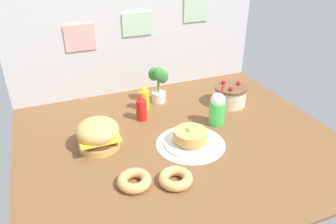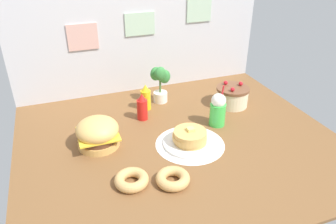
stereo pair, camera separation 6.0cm
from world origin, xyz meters
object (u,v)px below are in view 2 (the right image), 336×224
object	(u,v)px
layer_cake	(232,96)
donut_chocolate	(173,178)
pancake_stack	(190,138)
potted_plant	(160,83)
burger	(98,133)
ketchup_bottle	(142,107)
donut_pink_glaze	(132,180)
mustard_bottle	(146,98)
cream_soda_cup	(218,110)

from	to	relation	value
layer_cake	donut_chocolate	xyz separation A→B (m)	(-0.81, -0.74, -0.05)
pancake_stack	potted_plant	world-z (taller)	potted_plant
layer_cake	potted_plant	world-z (taller)	potted_plant
burger	ketchup_bottle	world-z (taller)	ketchup_bottle
donut_pink_glaze	donut_chocolate	world-z (taller)	same
mustard_bottle	burger	bearing A→B (deg)	-138.96
mustard_bottle	cream_soda_cup	distance (m)	0.60
mustard_bottle	donut_chocolate	bearing A→B (deg)	-97.08
burger	donut_pink_glaze	distance (m)	0.48
mustard_bottle	cream_soda_cup	xyz separation A→B (m)	(0.43, -0.42, 0.03)
ketchup_bottle	mustard_bottle	bearing A→B (deg)	64.13
layer_cake	ketchup_bottle	world-z (taller)	ketchup_bottle
pancake_stack	layer_cake	xyz separation A→B (m)	(0.56, 0.41, 0.03)
ketchup_bottle	donut_pink_glaze	bearing A→B (deg)	-110.93
layer_cake	cream_soda_cup	xyz separation A→B (m)	(-0.26, -0.24, 0.04)
mustard_bottle	potted_plant	distance (m)	0.19
ketchup_bottle	donut_pink_glaze	distance (m)	0.75
ketchup_bottle	mustard_bottle	xyz separation A→B (m)	(0.07, 0.15, 0.00)
burger	donut_pink_glaze	world-z (taller)	burger
burger	pancake_stack	bearing A→B (deg)	-19.25
ketchup_bottle	donut_chocolate	bearing A→B (deg)	-93.11
layer_cake	mustard_bottle	world-z (taller)	mustard_bottle
pancake_stack	mustard_bottle	size ratio (longest dim) A/B	1.70
pancake_stack	cream_soda_cup	xyz separation A→B (m)	(0.30, 0.17, 0.08)
pancake_stack	cream_soda_cup	world-z (taller)	cream_soda_cup
layer_cake	donut_chocolate	distance (m)	1.09
burger	donut_pink_glaze	xyz separation A→B (m)	(0.11, -0.46, -0.07)
donut_chocolate	potted_plant	size ratio (longest dim) A/B	0.61
layer_cake	ketchup_bottle	size ratio (longest dim) A/B	1.25
ketchup_bottle	pancake_stack	bearing A→B (deg)	-65.34
pancake_stack	donut_pink_glaze	size ratio (longest dim) A/B	1.83
cream_soda_cup	potted_plant	world-z (taller)	potted_plant
mustard_bottle	pancake_stack	bearing A→B (deg)	-77.43
ketchup_bottle	donut_chocolate	distance (m)	0.78
potted_plant	layer_cake	bearing A→B (deg)	-26.19
burger	cream_soda_cup	world-z (taller)	cream_soda_cup
pancake_stack	mustard_bottle	xyz separation A→B (m)	(-0.13, 0.60, 0.05)
ketchup_bottle	layer_cake	bearing A→B (deg)	-2.53
potted_plant	ketchup_bottle	bearing A→B (deg)	-134.38
layer_cake	ketchup_bottle	distance (m)	0.77
donut_chocolate	cream_soda_cup	bearing A→B (deg)	42.48
donut_chocolate	burger	bearing A→B (deg)	122.58
burger	donut_pink_glaze	size ratio (longest dim) A/B	1.43
pancake_stack	layer_cake	world-z (taller)	layer_cake
mustard_bottle	cream_soda_cup	bearing A→B (deg)	-44.56
layer_cake	cream_soda_cup	world-z (taller)	cream_soda_cup
burger	donut_chocolate	xyz separation A→B (m)	(0.34, -0.53, -0.07)
mustard_bottle	donut_chocolate	world-z (taller)	mustard_bottle
ketchup_bottle	potted_plant	distance (m)	0.33
pancake_stack	ketchup_bottle	size ratio (longest dim) A/B	1.70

